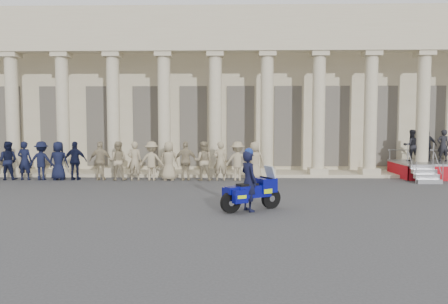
# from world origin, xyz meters

# --- Properties ---
(ground) EXTENTS (90.00, 90.00, 0.00)m
(ground) POSITION_xyz_m (0.00, 0.00, 0.00)
(ground) COLOR #38383B
(ground) RESTS_ON ground
(building) EXTENTS (40.00, 12.50, 9.00)m
(building) POSITION_xyz_m (-0.00, 14.74, 4.52)
(building) COLOR #BCAE8D
(building) RESTS_ON ground
(officer_rank) EXTENTS (19.46, 0.70, 1.86)m
(officer_rank) POSITION_xyz_m (-6.11, 6.50, 0.93)
(officer_rank) COLOR black
(officer_rank) RESTS_ON ground
(reviewing_stand) EXTENTS (3.91, 3.84, 2.40)m
(reviewing_stand) POSITION_xyz_m (12.29, 7.90, 1.20)
(reviewing_stand) COLOR gray
(reviewing_stand) RESTS_ON ground
(motorcycle) EXTENTS (1.94, 1.42, 1.39)m
(motorcycle) POSITION_xyz_m (2.80, -0.52, 0.60)
(motorcycle) COLOR black
(motorcycle) RESTS_ON ground
(rider) EXTENTS (0.74, 0.83, 1.99)m
(rider) POSITION_xyz_m (2.70, -0.59, 0.98)
(rider) COLOR black
(rider) RESTS_ON ground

